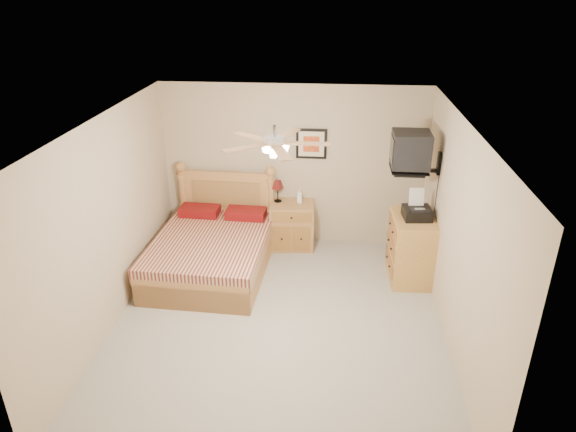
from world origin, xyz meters
name	(u,v)px	position (x,y,z in m)	size (l,w,h in m)	color
floor	(278,322)	(0.00, 0.00, 0.00)	(4.50, 4.50, 0.00)	#9B968C
ceiling	(277,124)	(0.00, 0.00, 2.50)	(4.00, 4.50, 0.04)	white
wall_back	(293,166)	(0.00, 2.25, 1.25)	(4.00, 0.04, 2.50)	tan
wall_front	(245,368)	(0.00, -2.25, 1.25)	(4.00, 0.04, 2.50)	tan
wall_left	(107,225)	(-2.00, 0.00, 1.25)	(0.04, 4.50, 2.50)	tan
wall_right	(457,239)	(2.00, 0.00, 1.25)	(0.04, 4.50, 2.50)	tan
bed	(210,231)	(-1.09, 1.12, 0.65)	(1.53, 2.01, 1.30)	tan
nightstand	(292,225)	(0.00, 2.00, 0.36)	(0.67, 0.51, 0.73)	#A4713C
table_lamp	(278,191)	(-0.22, 2.07, 0.90)	(0.19, 0.19, 0.35)	#571312
lotion_bottle	(300,196)	(0.11, 2.05, 0.84)	(0.09, 0.09, 0.23)	white
framed_picture	(311,144)	(0.27, 2.23, 1.62)	(0.46, 0.04, 0.46)	black
dresser	(411,248)	(1.73, 1.21, 0.47)	(0.55, 0.80, 0.94)	#A66C32
fax_machine	(418,205)	(1.75, 1.19, 1.13)	(0.36, 0.38, 0.38)	black
magazine_lower	(412,207)	(1.72, 1.52, 0.95)	(0.19, 0.25, 0.02)	beige
magazine_upper	(412,205)	(1.74, 1.54, 0.98)	(0.18, 0.25, 0.02)	gray
wall_tv	(422,153)	(1.75, 1.34, 1.81)	(0.56, 0.46, 0.58)	black
ceiling_fan	(274,143)	(0.00, -0.20, 2.36)	(1.14, 1.14, 0.28)	silver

